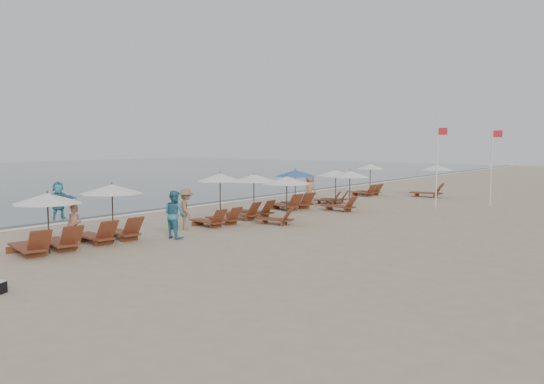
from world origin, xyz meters
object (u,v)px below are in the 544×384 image
Objects in this scene: lounger_station_5 at (333,184)px; beachgoer_mid_b at (186,209)px; lounger_station_1 at (108,213)px; inland_station_0 at (282,193)px; inland_station_2 at (432,179)px; beachgoer_near at (74,228)px; beachgoer_far_b at (310,189)px; lounger_station_2 at (217,200)px; lounger_station_3 at (250,196)px; lounger_station_6 at (367,180)px; flag_pole_near at (437,162)px; lounger_station_0 at (44,224)px; inland_station_1 at (345,186)px; waterline_walker at (58,200)px; beachgoer_mid_a at (175,214)px.

lounger_station_5 reaches higher than beachgoer_mid_b.
inland_station_0 reaches higher than lounger_station_1.
inland_station_2 is 1.76× the size of beachgoer_near.
beachgoer_far_b is at bearing 73.33° from beachgoer_near.
beachgoer_near is 5.62m from beachgoer_mid_b.
lounger_station_1 is 1.13× the size of lounger_station_2.
lounger_station_2 reaches higher than lounger_station_3.
lounger_station_3 is at bearing 166.68° from inland_station_0.
lounger_station_6 is at bearing 71.81° from beachgoer_near.
lounger_station_3 is at bearing -88.28° from lounger_station_5.
inland_station_2 is at bearing 87.88° from inland_station_0.
inland_station_2 reaches higher than beachgoer_far_b.
beachgoer_mid_b is 0.37× the size of flag_pole_near.
lounger_station_5 is at bearing -166.71° from flag_pole_near.
lounger_station_6 reaches higher than beachgoer_near.
lounger_station_1 is at bearing 91.21° from lounger_station_0.
lounger_station_5 is at bearing 131.37° from inland_station_1.
lounger_station_6 is 0.91× the size of inland_station_1.
lounger_station_3 is at bearing -40.22° from waterline_walker.
lounger_station_0 is 0.98m from beachgoer_near.
beachgoer_mid_b is (0.14, 6.45, -0.13)m from lounger_station_0.
beachgoer_mid_a is (1.49, -14.38, -0.26)m from lounger_station_5.
lounger_station_3 reaches higher than beachgoer_mid_a.
lounger_station_2 is 8.39m from inland_station_1.
beachgoer_far_b is at bearing -76.55° from beachgoer_mid_a.
lounger_station_2 is at bearing -163.95° from beachgoer_far_b.
lounger_station_3 is at bearing 70.68° from beachgoer_near.
inland_station_0 is at bearing -98.48° from beachgoer_mid_a.
inland_station_2 is at bearing 79.18° from lounger_station_3.
lounger_station_0 is at bearing -92.65° from lounger_station_2.
lounger_station_3 is 0.94× the size of inland_station_2.
lounger_station_6 is 0.85× the size of inland_station_2.
beachgoer_far_b is (-0.04, -7.28, -0.16)m from lounger_station_6.
lounger_station_5 is 14.46m from beachgoer_mid_a.
waterline_walker is (-7.33, -1.63, 0.04)m from beachgoer_mid_b.
flag_pole_near reaches higher than inland_station_1.
inland_station_0 is 0.54× the size of flag_pole_near.
flag_pole_near is at bearing 49.88° from inland_station_1.
waterline_walker is at bearing -115.30° from inland_station_2.
inland_station_0 is 0.97× the size of inland_station_1.
flag_pole_near is at bearing 71.92° from inland_station_0.
inland_station_0 is 1.38× the size of waterline_walker.
inland_station_0 is (2.66, -8.83, 0.26)m from lounger_station_5.
beachgoer_mid_b is 7.51m from waterline_walker.
lounger_station_1 is at bearing -87.85° from lounger_station_6.
inland_station_2 is (3.27, 7.55, 0.06)m from lounger_station_5.
lounger_station_6 is at bearing 97.29° from lounger_station_5.
inland_station_1 is (1.94, 8.16, 0.21)m from lounger_station_2.
beachgoer_far_b is at bearing -157.02° from flag_pole_near.
inland_station_1 is at bearing 80.15° from lounger_station_1.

